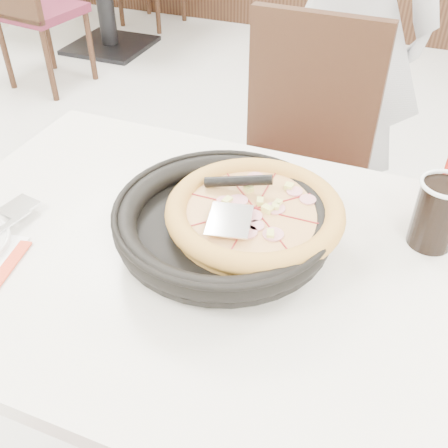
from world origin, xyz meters
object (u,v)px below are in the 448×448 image
at_px(chair_far, 288,186).
at_px(pizza_pan, 224,227).
at_px(diner_person, 349,14).
at_px(pizza, 255,218).
at_px(main_table, 219,375).
at_px(cola_glass, 437,215).
at_px(bg_chair_left_near, 39,7).

bearing_deg(chair_far, pizza_pan, 95.28).
xyz_separation_m(chair_far, diner_person, (0.03, 0.56, 0.37)).
bearing_deg(diner_person, pizza, 102.75).
bearing_deg(pizza_pan, main_table, -89.78).
bearing_deg(diner_person, cola_glass, 119.63).
bearing_deg(bg_chair_left_near, chair_far, -25.60).
relative_size(main_table, pizza_pan, 3.04).
distance_m(main_table, cola_glass, 0.60).
relative_size(pizza, bg_chair_left_near, 0.32).
relative_size(chair_far, bg_chair_left_near, 1.00).
height_order(cola_glass, diner_person, diner_person).
height_order(pizza, cola_glass, cola_glass).
relative_size(pizza_pan, cola_glass, 3.04).
relative_size(chair_far, cola_glass, 7.31).
xyz_separation_m(main_table, pizza_pan, (-0.00, 0.03, 0.42)).
xyz_separation_m(pizza_pan, diner_person, (-0.00, 1.18, 0.05)).
bearing_deg(pizza_pan, bg_chair_left_near, 135.57).
bearing_deg(pizza, diner_person, 92.69).
bearing_deg(bg_chair_left_near, diner_person, -11.97).
height_order(pizza_pan, cola_glass, cola_glass).
bearing_deg(chair_far, diner_person, -90.63).
bearing_deg(main_table, chair_far, 92.82).
height_order(cola_glass, bg_chair_left_near, bg_chair_left_near).
xyz_separation_m(pizza_pan, cola_glass, (0.36, 0.15, 0.02)).
xyz_separation_m(pizza, diner_person, (-0.05, 1.16, 0.03)).
bearing_deg(pizza, chair_far, 97.87).
distance_m(main_table, bg_chair_left_near, 2.70).
height_order(main_table, diner_person, diner_person).
bearing_deg(pizza, main_table, -131.42).
xyz_separation_m(main_table, bg_chair_left_near, (-1.91, 1.91, 0.10)).
height_order(chair_far, bg_chair_left_near, same).
bearing_deg(diner_person, main_table, 100.24).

